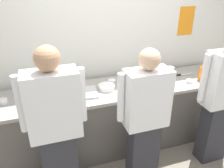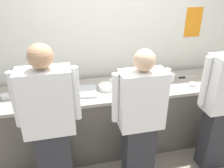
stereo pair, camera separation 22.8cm
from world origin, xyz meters
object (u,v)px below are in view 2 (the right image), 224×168
(squeeze_bottle_primary, at_px, (205,76))
(ramekin_red_sauce, at_px, (113,81))
(deli_cup, at_px, (138,85))
(chef_far_right, at_px, (224,101))
(chef_center, at_px, (140,120))
(ramekin_green_sauce, at_px, (5,96))
(chefs_knife, at_px, (187,77))
(chef_near_left, at_px, (50,124))
(mixing_bowl_steel, at_px, (44,89))
(sheet_tray, at_px, (79,92))
(plate_stack_rear, at_px, (165,76))
(plate_stack_front, at_px, (107,87))
(ramekin_orange_sauce, at_px, (193,84))

(squeeze_bottle_primary, relative_size, ramekin_red_sauce, 2.18)
(deli_cup, bearing_deg, ramekin_red_sauce, 142.71)
(chef_far_right, bearing_deg, chef_center, -178.30)
(chef_far_right, xyz_separation_m, ramekin_green_sauce, (-2.38, 0.64, 0.02))
(chefs_knife, bearing_deg, ramekin_red_sauce, 177.01)
(chef_near_left, bearing_deg, chef_far_right, -0.76)
(ramekin_green_sauce, height_order, chefs_knife, ramekin_green_sauce)
(chef_far_right, relative_size, ramekin_green_sauce, 17.54)
(mixing_bowl_steel, distance_m, sheet_tray, 0.41)
(ramekin_green_sauce, relative_size, chefs_knife, 0.35)
(deli_cup, bearing_deg, plate_stack_rear, 20.71)
(chef_near_left, height_order, deli_cup, chef_near_left)
(ramekin_green_sauce, xyz_separation_m, chefs_knife, (2.32, 0.06, -0.02))
(chef_center, xyz_separation_m, deli_cup, (0.16, 0.57, 0.11))
(plate_stack_front, distance_m, ramekin_green_sauce, 1.18)
(chef_near_left, relative_size, plate_stack_front, 8.21)
(plate_stack_rear, bearing_deg, chef_center, -129.44)
(chef_center, height_order, plate_stack_front, chef_center)
(mixing_bowl_steel, relative_size, chefs_knife, 1.13)
(chef_far_right, distance_m, sheet_tray, 1.65)
(chef_center, relative_size, mixing_bowl_steel, 5.05)
(chef_near_left, xyz_separation_m, chefs_knife, (1.81, 0.67, 0.02))
(chef_center, distance_m, ramekin_green_sauce, 1.55)
(ramekin_orange_sauce, xyz_separation_m, ramekin_red_sauce, (-0.97, 0.30, 0.01))
(plate_stack_front, xyz_separation_m, ramekin_orange_sauce, (1.09, -0.15, -0.01))
(mixing_bowl_steel, bearing_deg, chefs_knife, 0.79)
(sheet_tray, bearing_deg, chef_near_left, -120.98)
(chef_center, relative_size, chefs_knife, 5.73)
(plate_stack_rear, distance_m, sheet_tray, 1.18)
(plate_stack_front, relative_size, squeeze_bottle_primary, 0.95)
(squeeze_bottle_primary, relative_size, chefs_knife, 0.78)
(chef_far_right, height_order, mixing_bowl_steel, chef_far_right)
(plate_stack_rear, relative_size, mixing_bowl_steel, 0.79)
(plate_stack_front, relative_size, ramekin_green_sauce, 2.11)
(chef_far_right, height_order, chefs_knife, chef_far_right)
(chef_near_left, bearing_deg, ramekin_red_sauce, 42.75)
(ramekin_orange_sauce, distance_m, ramekin_green_sauce, 2.27)
(squeeze_bottle_primary, bearing_deg, chef_center, -154.01)
(ramekin_green_sauce, bearing_deg, sheet_tray, -3.92)
(ramekin_green_sauce, bearing_deg, deli_cup, -3.43)
(chef_far_right, relative_size, sheet_tray, 4.13)
(sheet_tray, height_order, ramekin_green_sauce, ramekin_green_sauce)
(deli_cup, bearing_deg, chef_near_left, -153.83)
(chef_near_left, bearing_deg, ramekin_green_sauce, 129.69)
(chef_far_right, bearing_deg, deli_cup, 146.61)
(squeeze_bottle_primary, distance_m, ramekin_green_sauce, 2.45)
(plate_stack_rear, bearing_deg, squeeze_bottle_primary, -27.64)
(chef_center, relative_size, chef_far_right, 0.93)
(mixing_bowl_steel, height_order, chefs_knife, mixing_bowl_steel)
(plate_stack_rear, height_order, sheet_tray, plate_stack_rear)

